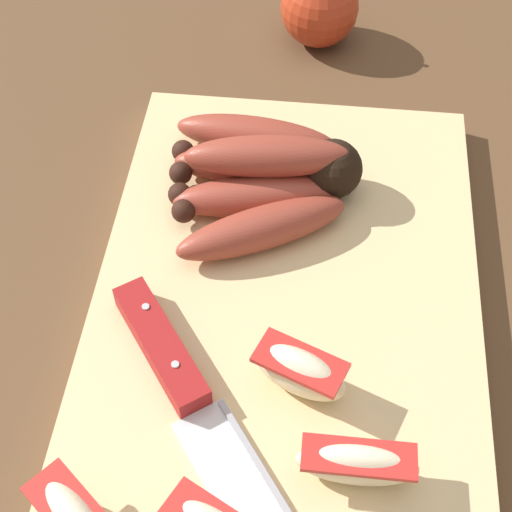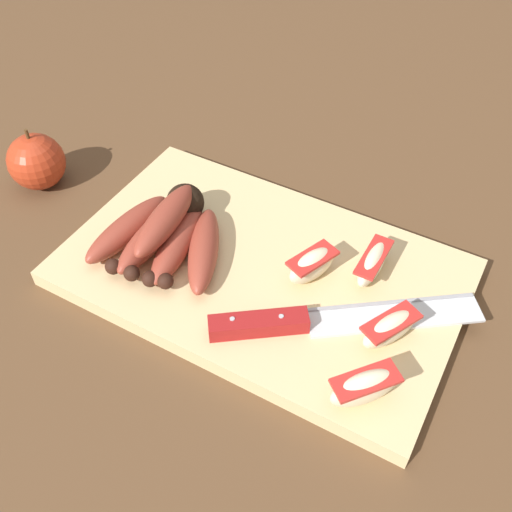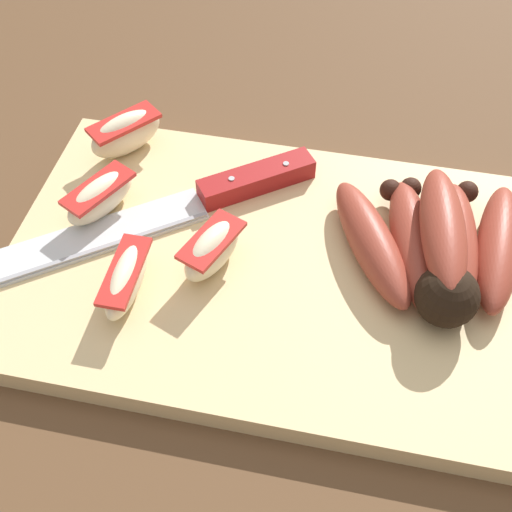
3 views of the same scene
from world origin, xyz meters
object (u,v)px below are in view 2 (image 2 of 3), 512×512
at_px(apple_wedge_far, 312,265).
at_px(apple_wedge_extra, 373,263).
at_px(chefs_knife, 306,321).
at_px(banana_bunch, 167,232).
at_px(whole_apple, 36,162).
at_px(apple_wedge_near, 390,328).
at_px(apple_wedge_middle, 364,387).

height_order(apple_wedge_far, apple_wedge_extra, apple_wedge_far).
distance_m(chefs_knife, apple_wedge_extra, 0.10).
bearing_deg(banana_bunch, whole_apple, -6.87).
bearing_deg(banana_bunch, chefs_knife, 172.35).
height_order(apple_wedge_far, whole_apple, whole_apple).
bearing_deg(banana_bunch, apple_wedge_near, 179.80).
relative_size(chefs_knife, apple_wedge_near, 3.52).
distance_m(apple_wedge_near, whole_apple, 0.49).
bearing_deg(banana_bunch, apple_wedge_middle, 164.24).
bearing_deg(apple_wedge_far, apple_wedge_near, 160.12).
height_order(apple_wedge_near, apple_wedge_middle, apple_wedge_middle).
relative_size(apple_wedge_middle, whole_apple, 0.79).
bearing_deg(chefs_knife, apple_wedge_far, -68.74).
bearing_deg(chefs_knife, apple_wedge_middle, 148.11).
xyz_separation_m(apple_wedge_near, apple_wedge_extra, (0.05, -0.07, -0.00)).
bearing_deg(whole_apple, apple_wedge_far, -178.68).
distance_m(banana_bunch, apple_wedge_near, 0.26).
xyz_separation_m(chefs_knife, apple_wedge_extra, (-0.03, -0.10, 0.01)).
bearing_deg(apple_wedge_extra, apple_wedge_far, 34.04).
bearing_deg(whole_apple, apple_wedge_near, 176.74).
relative_size(banana_bunch, apple_wedge_far, 2.45).
bearing_deg(chefs_knife, apple_wedge_extra, -107.59).
xyz_separation_m(chefs_knife, apple_wedge_middle, (-0.08, 0.05, 0.01)).
xyz_separation_m(banana_bunch, apple_wedge_extra, (-0.22, -0.07, -0.00)).
height_order(chefs_knife, apple_wedge_far, apple_wedge_far).
bearing_deg(chefs_knife, apple_wedge_near, -162.72).
height_order(apple_wedge_near, apple_wedge_extra, apple_wedge_near).
bearing_deg(whole_apple, apple_wedge_extra, -174.07).
distance_m(apple_wedge_middle, apple_wedge_far, 0.15).
bearing_deg(apple_wedge_extra, apple_wedge_middle, 108.69).
bearing_deg(apple_wedge_extra, chefs_knife, 72.41).
bearing_deg(apple_wedge_far, whole_apple, 1.32).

